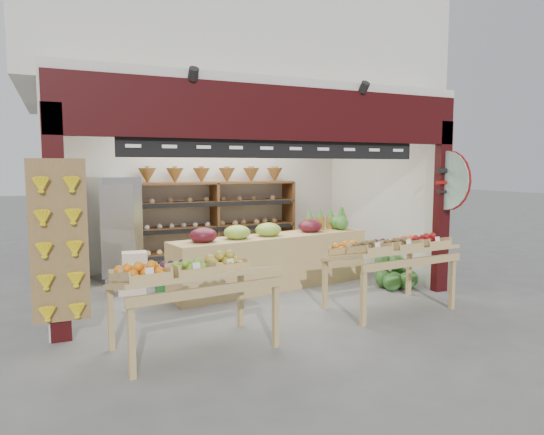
{
  "coord_description": "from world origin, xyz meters",
  "views": [
    {
      "loc": [
        -2.7,
        -6.88,
        1.96
      ],
      "look_at": [
        0.23,
        -0.2,
        1.19
      ],
      "focal_mm": 32.0,
      "sensor_mm": 36.0,
      "label": 1
    }
  ],
  "objects": [
    {
      "name": "ground",
      "position": [
        0.0,
        0.0,
        0.0
      ],
      "size": [
        60.0,
        60.0,
        0.0
      ],
      "primitive_type": "plane",
      "color": "#63635F",
      "rests_on": "ground"
    },
    {
      "name": "shop_structure",
      "position": [
        0.0,
        1.61,
        3.92
      ],
      "size": [
        6.36,
        5.12,
        5.4
      ],
      "color": "beige",
      "rests_on": "ground"
    },
    {
      "name": "banana_board",
      "position": [
        -2.73,
        -1.17,
        1.12
      ],
      "size": [
        0.6,
        0.15,
        1.8
      ],
      "color": "olive",
      "rests_on": "ground"
    },
    {
      "name": "gift_sign",
      "position": [
        2.75,
        -1.15,
        1.75
      ],
      "size": [
        0.04,
        0.93,
        0.92
      ],
      "color": "#AAD6C3",
      "rests_on": "ground"
    },
    {
      "name": "back_shelving",
      "position": [
        -0.02,
        1.94,
        1.22
      ],
      "size": [
        3.16,
        0.52,
        1.94
      ],
      "color": "brown",
      "rests_on": "ground"
    },
    {
      "name": "refrigerator",
      "position": [
        -1.84,
        1.85,
        0.89
      ],
      "size": [
        0.87,
        0.87,
        1.78
      ],
      "primitive_type": "cube",
      "rotation": [
        0.0,
        0.0,
        0.3
      ],
      "color": "silver",
      "rests_on": "ground"
    },
    {
      "name": "cardboard_stack",
      "position": [
        -1.48,
        0.75,
        0.24
      ],
      "size": [
        0.98,
        0.72,
        0.65
      ],
      "color": "beige",
      "rests_on": "ground"
    },
    {
      "name": "mid_counter",
      "position": [
        0.42,
        0.2,
        0.47
      ],
      "size": [
        3.49,
        1.25,
        1.08
      ],
      "color": "tan",
      "rests_on": "ground"
    },
    {
      "name": "display_table_left",
      "position": [
        -1.55,
        -1.89,
        0.83
      ],
      "size": [
        1.78,
        1.14,
        1.06
      ],
      "color": "tan",
      "rests_on": "ground"
    },
    {
      "name": "display_table_right",
      "position": [
        1.4,
        -1.54,
        0.84
      ],
      "size": [
        1.75,
        1.07,
        1.06
      ],
      "color": "tan",
      "rests_on": "ground"
    },
    {
      "name": "watermelon_pile",
      "position": [
        2.28,
        -0.56,
        0.19
      ],
      "size": [
        0.75,
        0.7,
        0.53
      ],
      "color": "#1F511B",
      "rests_on": "ground"
    }
  ]
}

